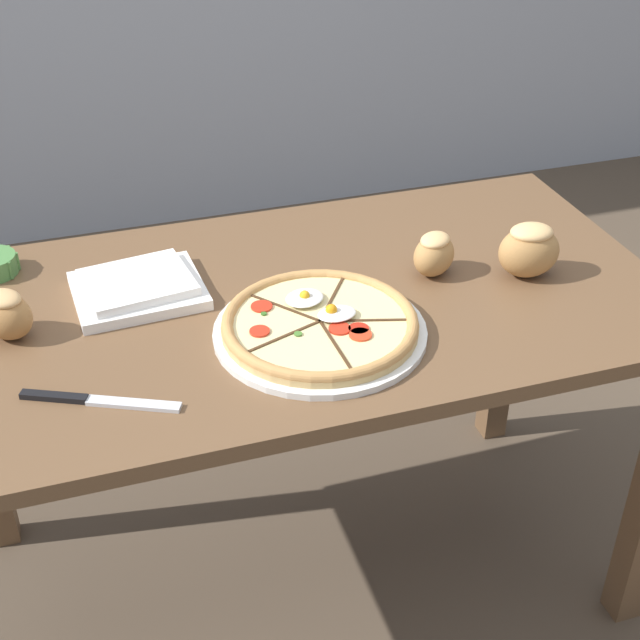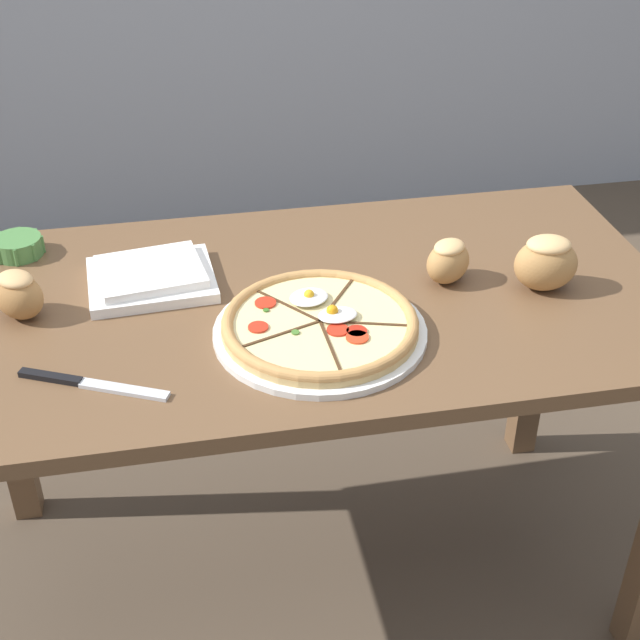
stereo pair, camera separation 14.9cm
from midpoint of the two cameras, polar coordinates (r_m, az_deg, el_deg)
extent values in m
plane|color=brown|center=(2.08, 1.27, -15.75)|extent=(12.00, 12.00, 0.00)
cube|color=brown|center=(1.61, 1.58, 0.95)|extent=(1.35, 0.72, 0.03)
cube|color=brown|center=(2.07, -17.74, -4.81)|extent=(0.06, 0.06, 0.69)
cube|color=brown|center=(2.24, 15.55, -1.12)|extent=(0.06, 0.06, 0.69)
cylinder|color=white|center=(1.50, 2.84, -0.86)|extent=(0.36, 0.36, 0.01)
cylinder|color=tan|center=(1.49, 2.85, -0.48)|extent=(0.33, 0.33, 0.01)
cylinder|color=beige|center=(1.49, 2.86, -0.24)|extent=(0.30, 0.30, 0.00)
torus|color=tan|center=(1.49, 2.86, -0.22)|extent=(0.33, 0.33, 0.02)
cube|color=#472D19|center=(1.45, 0.39, -1.01)|extent=(0.14, 0.06, 0.00)
cube|color=#472D19|center=(1.43, 3.64, -1.79)|extent=(0.01, 0.15, 0.00)
cube|color=#472D19|center=(1.49, 5.73, -0.32)|extent=(0.14, 0.05, 0.00)
cube|color=#472D19|center=(1.55, 3.84, 1.23)|extent=(0.09, 0.13, 0.00)
cube|color=#472D19|center=(1.53, 0.67, 0.85)|extent=(0.10, 0.12, 0.00)
cylinder|color=red|center=(1.47, -1.10, -0.57)|extent=(0.03, 0.03, 0.00)
cylinder|color=red|center=(1.53, -0.75, 1.01)|extent=(0.04, 0.04, 0.00)
cylinder|color=red|center=(1.47, 4.05, -0.74)|extent=(0.04, 0.04, 0.00)
cylinder|color=red|center=(1.45, 5.34, -1.22)|extent=(0.04, 0.04, 0.00)
cylinder|color=red|center=(1.46, 5.28, -0.83)|extent=(0.03, 0.03, 0.00)
ellipsoid|color=white|center=(1.49, 3.99, 0.24)|extent=(0.07, 0.06, 0.01)
sphere|color=orange|center=(1.49, 3.65, 0.51)|extent=(0.02, 0.02, 0.02)
ellipsoid|color=white|center=(1.54, 2.16, 1.40)|extent=(0.09, 0.08, 0.01)
sphere|color=#F4AD1E|center=(1.53, 1.95, 1.53)|extent=(0.02, 0.02, 0.02)
cylinder|color=#386B23|center=(1.51, -0.68, 0.56)|extent=(0.01, 0.01, 0.00)
cylinder|color=#386B23|center=(1.51, 4.20, 0.43)|extent=(0.01, 0.01, 0.00)
cylinder|color=#2D5B1E|center=(1.52, 3.58, 0.64)|extent=(0.01, 0.01, 0.00)
cylinder|color=#477A2D|center=(1.46, 1.33, -0.88)|extent=(0.01, 0.01, 0.00)
cylinder|color=#4C8442|center=(1.80, -16.55, 4.48)|extent=(0.09, 0.09, 0.04)
cylinder|color=beige|center=(1.80, -16.57, 4.60)|extent=(0.07, 0.07, 0.02)
cylinder|color=#4C8442|center=(1.80, -15.10, 4.64)|extent=(0.01, 0.01, 0.04)
cylinder|color=#4C8442|center=(1.83, -15.49, 5.07)|extent=(0.01, 0.01, 0.04)
cylinder|color=#4C8442|center=(1.84, -16.47, 5.15)|extent=(0.01, 0.01, 0.04)
cylinder|color=#4C8442|center=(1.83, -17.50, 4.84)|extent=(0.01, 0.01, 0.04)
cylinder|color=#4C8442|center=(1.76, -16.63, 3.77)|extent=(0.01, 0.01, 0.04)
cylinder|color=#4C8442|center=(1.77, -15.57, 4.10)|extent=(0.01, 0.01, 0.04)
cube|color=white|center=(1.65, -8.23, 2.48)|extent=(0.24, 0.21, 0.02)
cube|color=white|center=(1.64, -8.28, 3.02)|extent=(0.21, 0.18, 0.02)
ellipsoid|color=#A3703D|center=(1.59, -16.23, 1.39)|extent=(0.12, 0.12, 0.08)
ellipsoid|color=tan|center=(1.57, -16.42, 2.43)|extent=(0.08, 0.09, 0.02)
ellipsoid|color=#B27F47|center=(1.66, 10.75, 3.56)|extent=(0.11, 0.11, 0.08)
ellipsoid|color=#EAB775|center=(1.64, 10.87, 4.53)|extent=(0.08, 0.08, 0.02)
ellipsoid|color=#B27F47|center=(1.67, 16.74, 3.34)|extent=(0.12, 0.10, 0.10)
ellipsoid|color=#EAB775|center=(1.66, 16.97, 4.55)|extent=(0.09, 0.07, 0.03)
cube|color=silver|center=(1.39, -9.46, -4.54)|extent=(0.14, 0.08, 0.01)
cube|color=black|center=(1.44, -14.08, -3.67)|extent=(0.10, 0.06, 0.01)
camera|label=1|loc=(0.07, -87.14, 1.89)|focal=50.00mm
camera|label=2|loc=(0.07, 92.86, -1.89)|focal=50.00mm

